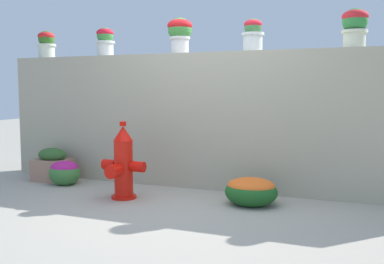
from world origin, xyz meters
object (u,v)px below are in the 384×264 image
potted_plant_1 (105,40)px  potted_plant_4 (355,25)px  fire_hydrant (123,164)px  potted_plant_2 (180,32)px  potted_plant_3 (253,34)px  flower_bush_right (65,172)px  potted_plant_0 (46,43)px  planter_box (53,165)px  flower_bush_left (251,190)px

potted_plant_1 → potted_plant_4: (3.14, -0.00, 0.03)m
potted_plant_1 → fire_hydrant: (0.79, -0.91, -1.49)m
potted_plant_2 → potted_plant_3: 0.93m
potted_plant_2 → flower_bush_right: size_ratio=1.12×
potted_plant_1 → potted_plant_0: bearing=177.8°
potted_plant_0 → planter_box: (0.43, -0.46, -1.67)m
potted_plant_3 → fire_hydrant: 2.16m
flower_bush_right → planter_box: planter_box is taller
potted_plant_2 → potted_plant_4: potted_plant_2 is taller
potted_plant_0 → potted_plant_3: 3.02m
potted_plant_2 → planter_box: potted_plant_2 is taller
potted_plant_0 → flower_bush_left: 3.70m
potted_plant_3 → planter_box: (-2.59, -0.48, -1.67)m
fire_hydrant → potted_plant_1: bearing=130.8°
potted_plant_1 → fire_hydrant: size_ratio=0.44×
potted_plant_0 → potted_plant_2: bearing=-0.2°
potted_plant_1 → potted_plant_3: 2.01m
flower_bush_right → planter_box: size_ratio=0.86×
potted_plant_4 → flower_bush_left: size_ratio=0.76×
potted_plant_3 → flower_bush_right: potted_plant_3 is taller
potted_plant_3 → potted_plant_4: potted_plant_4 is taller
potted_plant_0 → potted_plant_4: 4.15m
fire_hydrant → potted_plant_0: bearing=152.1°
flower_bush_right → planter_box: 0.33m
planter_box → potted_plant_4: bearing=6.5°
potted_plant_0 → flower_bush_left: bearing=-12.2°
potted_plant_4 → flower_bush_right: potted_plant_4 is taller
potted_plant_0 → flower_bush_left: potted_plant_0 is taller
potted_plant_0 → potted_plant_1: potted_plant_0 is taller
potted_plant_0 → planter_box: bearing=-47.3°
potted_plant_2 → potted_plant_4: bearing=-0.9°
potted_plant_1 → flower_bush_right: 1.82m
flower_bush_right → planter_box: bearing=155.5°
potted_plant_2 → flower_bush_right: (-1.36, -0.59, -1.77)m
potted_plant_0 → potted_plant_3: same height
potted_plant_1 → potted_plant_3: potted_plant_3 is taller
potted_plant_4 → potted_plant_3: bearing=177.0°
potted_plant_2 → potted_plant_4: 2.06m
potted_plant_1 → potted_plant_2: bearing=1.7°
potted_plant_0 → potted_plant_2: size_ratio=0.87×
potted_plant_3 → flower_bush_left: 1.87m
potted_plant_1 → fire_hydrant: potted_plant_1 is taller
potted_plant_0 → potted_plant_1: (1.01, -0.04, -0.00)m
potted_plant_0 → flower_bush_right: bearing=-39.5°
potted_plant_1 → flower_bush_left: 2.86m
potted_plant_4 → potted_plant_0: bearing=179.5°
fire_hydrant → flower_bush_right: fire_hydrant is taller
flower_bush_left → potted_plant_0: bearing=167.8°
potted_plant_0 → planter_box: size_ratio=0.83×
potted_plant_2 → potted_plant_0: bearing=179.8°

